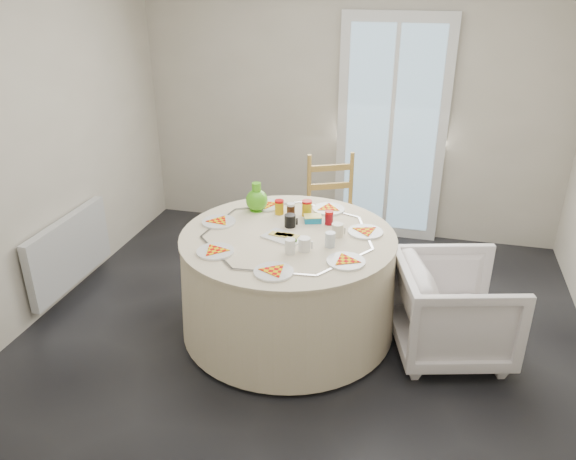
% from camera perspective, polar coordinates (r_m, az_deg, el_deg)
% --- Properties ---
extents(floor, '(4.00, 4.00, 0.00)m').
position_cam_1_polar(floor, '(4.09, 1.30, -11.18)').
color(floor, black).
rests_on(floor, ground).
extents(wall_back, '(4.00, 0.02, 2.60)m').
position_cam_1_polar(wall_back, '(5.39, 6.37, 12.90)').
color(wall_back, '#BCB5A3').
rests_on(wall_back, floor).
extents(wall_left, '(0.02, 4.00, 2.60)m').
position_cam_1_polar(wall_left, '(4.37, -25.29, 7.79)').
color(wall_left, '#BCB5A3').
rests_on(wall_left, floor).
extents(glass_door, '(1.00, 0.08, 2.10)m').
position_cam_1_polar(glass_door, '(5.36, 10.45, 9.83)').
color(glass_door, silver).
rests_on(glass_door, floor).
extents(radiator, '(0.07, 1.00, 0.55)m').
position_cam_1_polar(radiator, '(4.79, -21.31, -1.99)').
color(radiator, silver).
rests_on(radiator, floor).
extents(table, '(1.53, 1.53, 0.78)m').
position_cam_1_polar(table, '(4.02, 0.00, -5.49)').
color(table, beige).
rests_on(table, floor).
extents(wooden_chair, '(0.58, 0.56, 0.99)m').
position_cam_1_polar(wooden_chair, '(4.88, 4.72, 1.38)').
color(wooden_chair, '#B08740').
rests_on(wooden_chair, floor).
extents(armchair, '(0.85, 0.88, 0.75)m').
position_cam_1_polar(armchair, '(3.94, 16.54, -7.12)').
color(armchair, white).
rests_on(armchair, floor).
extents(place_settings, '(1.56, 1.56, 0.02)m').
position_cam_1_polar(place_settings, '(3.84, 0.00, -0.41)').
color(place_settings, white).
rests_on(place_settings, table).
extents(jar_cluster, '(0.49, 0.33, 0.13)m').
position_cam_1_polar(jar_cluster, '(4.07, 1.47, 1.89)').
color(jar_cluster, '#A37826').
rests_on(jar_cluster, table).
extents(butter_tub, '(0.15, 0.13, 0.05)m').
position_cam_1_polar(butter_tub, '(4.03, 2.53, 1.12)').
color(butter_tub, '#1181B3').
rests_on(butter_tub, table).
extents(green_pitcher, '(0.17, 0.17, 0.21)m').
position_cam_1_polar(green_pitcher, '(4.20, -3.20, 3.36)').
color(green_pitcher, '#4DB51B').
rests_on(green_pitcher, table).
extents(cheese_platter, '(0.32, 0.27, 0.03)m').
position_cam_1_polar(cheese_platter, '(3.79, -0.45, -0.71)').
color(cheese_platter, white).
rests_on(cheese_platter, table).
extents(mugs_glasses, '(0.67, 0.67, 0.11)m').
position_cam_1_polar(mugs_glasses, '(3.81, 2.40, 0.00)').
color(mugs_glasses, '#AEACAC').
rests_on(mugs_glasses, table).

